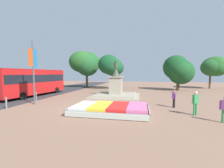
{
  "coord_description": "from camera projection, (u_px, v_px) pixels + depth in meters",
  "views": [
    {
      "loc": [
        4.44,
        -12.38,
        2.97
      ],
      "look_at": [
        1.18,
        3.71,
        1.84
      ],
      "focal_mm": 24.0,
      "sensor_mm": 36.0,
      "label": 1
    }
  ],
  "objects": [
    {
      "name": "city_bus",
      "position": [
        33.0,
        81.0,
        19.94
      ],
      "size": [
        3.01,
        10.54,
        3.53
      ],
      "color": "red",
      "rests_on": "ground_plane"
    },
    {
      "name": "kerb_bollard_mid_a",
      "position": [
        6.0,
        103.0,
        12.56
      ],
      "size": [
        0.16,
        0.16,
        1.02
      ],
      "color": "slate",
      "rests_on": "ground_plane"
    },
    {
      "name": "park_tree_behind_statue",
      "position": [
        215.0,
        67.0,
        29.19
      ],
      "size": [
        5.34,
        5.27,
        6.36
      ],
      "color": "brown",
      "rests_on": "ground_plane"
    },
    {
      "name": "park_tree_street_side",
      "position": [
        86.0,
        63.0,
        31.86
      ],
      "size": [
        6.2,
        5.66,
        7.7
      ],
      "color": "brown",
      "rests_on": "ground_plane"
    },
    {
      "name": "statue_monument",
      "position": [
        116.0,
        90.0,
        19.43
      ],
      "size": [
        5.97,
        5.97,
        4.66
      ],
      "color": "#9E9480",
      "rests_on": "ground_plane"
    },
    {
      "name": "kerb_bollard_mid_b",
      "position": [
        36.0,
        97.0,
        16.05
      ],
      "size": [
        0.13,
        0.13,
        1.0
      ],
      "color": "slate",
      "rests_on": "ground_plane"
    },
    {
      "name": "flower_planter",
      "position": [
        111.0,
        109.0,
        11.43
      ],
      "size": [
        5.93,
        3.54,
        0.62
      ],
      "color": "#38281C",
      "rests_on": "ground_plane"
    },
    {
      "name": "ground_plane",
      "position": [
        91.0,
        107.0,
        13.19
      ],
      "size": [
        89.53,
        89.53,
        0.0
      ],
      "primitive_type": "plane",
      "color": "#8C6651"
    },
    {
      "name": "pedestrian_with_handbag",
      "position": [
        195.0,
        101.0,
        10.61
      ],
      "size": [
        0.52,
        0.36,
        1.73
      ],
      "color": "#338C4C",
      "rests_on": "ground_plane"
    },
    {
      "name": "banner_pole",
      "position": [
        33.0,
        69.0,
        14.29
      ],
      "size": [
        0.14,
        1.33,
        6.08
      ],
      "color": "#4C5156",
      "rests_on": "ground_plane"
    },
    {
      "name": "pedestrian_crossing_plaza",
      "position": [
        174.0,
        97.0,
        13.12
      ],
      "size": [
        0.3,
        0.56,
        1.56
      ],
      "color": "black",
      "rests_on": "ground_plane"
    },
    {
      "name": "park_tree_far_left",
      "position": [
        112.0,
        66.0,
        28.66
      ],
      "size": [
        4.8,
        5.17,
        6.52
      ],
      "color": "brown",
      "rests_on": "ground_plane"
    },
    {
      "name": "park_tree_far_right",
      "position": [
        179.0,
        70.0,
        26.35
      ],
      "size": [
        5.27,
        4.76,
        6.24
      ],
      "color": "#4C3823",
      "rests_on": "ground_plane"
    }
  ]
}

